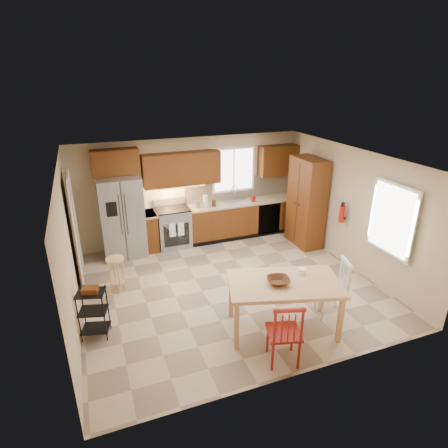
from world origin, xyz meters
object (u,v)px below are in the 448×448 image
refrigerator (122,217)px  fire_extinguisher (342,214)px  range_stove (173,228)px  soap_bottle (253,198)px  dining_table (283,306)px  table_jar (302,273)px  utility_cart (94,313)px  table_bowl (278,284)px  bar_stool (117,275)px  chair_red (284,331)px  chair_white (331,288)px  pantry (306,202)px

refrigerator → fire_extinguisher: size_ratio=5.06×
range_stove → soap_bottle: 2.10m
soap_bottle → dining_table: soap_bottle is taller
range_stove → fire_extinguisher: (3.18, -2.04, 0.64)m
table_jar → utility_cart: bearing=166.6°
table_bowl → bar_stool: size_ratio=0.51×
refrigerator → chair_red: size_ratio=1.78×
fire_extinguisher → utility_cart: fire_extinguisher is taller
refrigerator → dining_table: bearing=-60.7°
refrigerator → fire_extinguisher: 4.76m
range_stove → chair_red: size_ratio=0.90×
range_stove → fire_extinguisher: 3.83m
chair_white → table_jar: size_ratio=6.17×
range_stove → chair_red: bearing=-83.0°
chair_white → utility_cart: size_ratio=1.22×
range_stove → chair_white: size_ratio=0.90×
dining_table → bar_stool: bearing=154.4°
table_bowl → utility_cart: bearing=162.2°
soap_bottle → utility_cart: bearing=-145.5°
range_stove → chair_white: bearing=-63.3°
pantry → chair_white: size_ratio=2.05×
pantry → dining_table: bearing=-127.7°
table_bowl → utility_cart: table_bowl is taller
soap_bottle → bar_stool: bearing=-156.9°
soap_bottle → fire_extinguisher: 2.27m
dining_table → range_stove: bearing=119.6°
chair_red → bar_stool: 3.43m
refrigerator → pantry: 4.23m
soap_bottle → refrigerator: bearing=179.5°
refrigerator → chair_red: bearing=-68.5°
pantry → bar_stool: (-4.46, -0.60, -0.71)m
soap_bottle → table_jar: (-0.76, -3.50, -0.10)m
soap_bottle → dining_table: size_ratio=0.11×
chair_white → chair_red: bearing=134.4°
refrigerator → chair_white: refrigerator is taller
table_jar → bar_stool: size_ratio=0.24×
chair_white → table_bowl: bearing=108.8°
fire_extinguisher → chair_white: 2.18m
chair_white → pantry: bearing=-7.1°
pantry → dining_table: 3.48m
pantry → utility_cart: pantry is taller
refrigerator → dining_table: 4.19m
soap_bottle → table_jar: size_ratio=1.15×
range_stove → pantry: 3.19m
refrigerator → chair_red: (1.69, -4.29, -0.40)m
dining_table → table_bowl: bearing=-163.9°
dining_table → table_jar: table_jar is taller
bar_stool → refrigerator: bearing=63.4°
range_stove → table_bowl: (0.78, -3.70, 0.40)m
refrigerator → soap_bottle: refrigerator is taller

